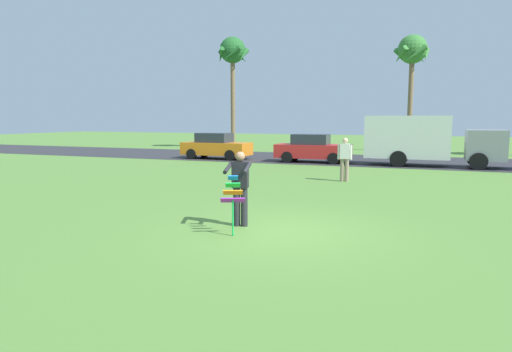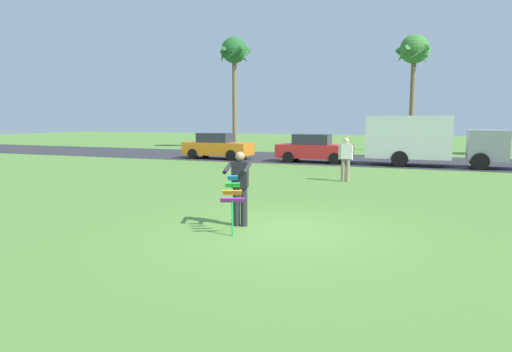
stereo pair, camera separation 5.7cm
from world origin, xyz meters
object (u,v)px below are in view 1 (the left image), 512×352
(parked_car_red, at_px, (313,149))
(palm_tree_right_near, at_px, (412,54))
(kite_held, at_px, (233,195))
(palm_tree_left_near, at_px, (233,55))
(person_walker_near, at_px, (345,158))
(parked_car_orange, at_px, (216,146))
(parked_truck_grey_van, at_px, (424,139))
(person_kite_flyer, at_px, (240,186))

(parked_car_red, relative_size, palm_tree_right_near, 0.49)
(kite_held, relative_size, palm_tree_left_near, 0.14)
(parked_car_red, distance_m, person_walker_near, 7.84)
(parked_car_orange, relative_size, parked_truck_grey_van, 0.63)
(parked_car_red, bearing_deg, parked_truck_grey_van, 0.01)
(parked_car_red, bearing_deg, parked_car_orange, 179.99)
(parked_car_orange, xyz_separation_m, person_walker_near, (9.19, -7.20, 0.16))
(kite_held, relative_size, palm_tree_right_near, 0.14)
(parked_car_red, xyz_separation_m, palm_tree_right_near, (4.68, 10.85, 6.39))
(parked_car_orange, bearing_deg, parked_car_red, -0.01)
(person_kite_flyer, xyz_separation_m, person_walker_near, (0.90, 8.37, -0.02))
(parked_car_orange, height_order, parked_car_red, same)
(kite_held, xyz_separation_m, parked_truck_grey_van, (3.58, 16.28, 0.56))
(palm_tree_left_near, bearing_deg, parked_car_red, -45.73)
(person_kite_flyer, height_order, parked_car_orange, person_kite_flyer)
(person_walker_near, bearing_deg, person_kite_flyer, -96.17)
(person_kite_flyer, xyz_separation_m, palm_tree_left_near, (-11.31, 24.92, 6.64))
(parked_car_orange, distance_m, parked_car_red, 6.10)
(kite_held, bearing_deg, parked_car_orange, 117.35)
(kite_held, xyz_separation_m, palm_tree_right_near, (2.35, 27.14, 6.31))
(parked_truck_grey_van, distance_m, palm_tree_right_near, 12.34)
(person_kite_flyer, bearing_deg, kite_held, -79.08)
(parked_car_orange, bearing_deg, person_walker_near, -38.08)
(palm_tree_right_near, height_order, person_walker_near, palm_tree_right_near)
(person_kite_flyer, bearing_deg, parked_truck_grey_van, 76.57)
(kite_held, distance_m, palm_tree_left_near, 28.87)
(parked_car_orange, xyz_separation_m, palm_tree_right_near, (10.78, 10.85, 6.39))
(parked_car_orange, bearing_deg, parked_truck_grey_van, -0.00)
(kite_held, height_order, parked_truck_grey_van, parked_truck_grey_van)
(parked_truck_grey_van, xyz_separation_m, palm_tree_left_near, (-15.02, 9.35, 6.18))
(person_kite_flyer, distance_m, parked_car_red, 15.72)
(parked_truck_grey_van, distance_m, palm_tree_left_near, 18.75)
(palm_tree_left_near, relative_size, palm_tree_right_near, 1.05)
(parked_truck_grey_van, relative_size, palm_tree_left_near, 0.74)
(palm_tree_left_near, bearing_deg, parked_truck_grey_van, -31.90)
(parked_car_orange, bearing_deg, kite_held, -62.65)
(palm_tree_right_near, bearing_deg, kite_held, -94.95)
(kite_held, xyz_separation_m, person_walker_near, (0.77, 9.09, 0.08))
(kite_held, height_order, palm_tree_left_near, palm_tree_left_near)
(person_kite_flyer, xyz_separation_m, parked_car_red, (-2.19, 15.57, -0.18))
(parked_car_orange, distance_m, person_walker_near, 11.68)
(person_kite_flyer, distance_m, palm_tree_right_near, 27.25)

